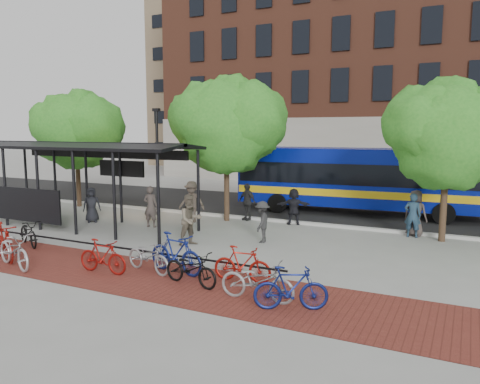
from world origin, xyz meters
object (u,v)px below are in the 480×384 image
at_px(bike_0, 29,233).
at_px(bike_1, 4,242).
at_px(bus, 360,177).
at_px(bike_10, 257,281).
at_px(pedestrian_4, 247,202).
at_px(pedestrian_6, 415,213).
at_px(pedestrian_9, 262,222).
at_px(pedestrian_3, 192,202).
at_px(bike_7, 176,253).
at_px(pedestrian_8, 190,220).
at_px(tree_b, 229,121).
at_px(tree_c, 451,131).
at_px(bus_shelter, 78,156).
at_px(bike_2, 14,250).
at_px(pedestrian_0, 92,205).
at_px(tree_a, 78,127).
at_px(pedestrian_1, 151,207).
at_px(pedestrian_5, 294,206).
at_px(lamp_post_left, 157,157).
at_px(pedestrian_7, 413,215).
at_px(bike_6, 148,256).
at_px(bike_5, 103,256).
at_px(bike_8, 191,268).
at_px(bike_11, 291,288).
at_px(bike_9, 242,264).

distance_m(bike_0, bike_1, 1.89).
bearing_deg(bus, bike_10, -92.09).
bearing_deg(pedestrian_4, bike_10, -43.86).
relative_size(pedestrian_6, pedestrian_9, 1.18).
bearing_deg(pedestrian_3, pedestrian_4, 24.57).
distance_m(bike_0, pedestrian_6, 14.40).
height_order(bike_7, pedestrian_8, pedestrian_8).
distance_m(tree_b, tree_c, 9.00).
relative_size(bus_shelter, bike_10, 5.59).
distance_m(tree_c, pedestrian_3, 10.83).
height_order(bike_0, bike_2, bike_2).
bearing_deg(pedestrian_8, pedestrian_0, 105.91).
relative_size(tree_a, bus, 0.52).
distance_m(bike_2, pedestrian_1, 6.61).
relative_size(bus, pedestrian_5, 7.54).
xyz_separation_m(bike_1, bike_7, (5.61, 1.26, -0.00)).
distance_m(bus_shelter, tree_a, 5.52).
xyz_separation_m(lamp_post_left, pedestrian_9, (7.11, -3.41, -1.98)).
distance_m(tree_b, pedestrian_0, 7.15).
bearing_deg(tree_a, pedestrian_7, 0.57).
relative_size(bike_6, pedestrian_7, 1.06).
height_order(pedestrian_0, pedestrian_5, pedestrian_5).
relative_size(tree_b, bike_6, 3.59).
distance_m(bike_5, pedestrian_4, 9.05).
bearing_deg(bike_8, pedestrian_5, 12.36).
xyz_separation_m(bike_6, pedestrian_0, (-6.84, 4.90, 0.31)).
bearing_deg(tree_a, bike_7, -34.20).
relative_size(bike_7, pedestrian_4, 1.16).
height_order(tree_b, pedestrian_0, tree_b).
bearing_deg(bike_6, bike_7, -57.09).
bearing_deg(bike_7, bike_11, -95.95).
bearing_deg(pedestrian_0, bike_8, -76.59).
xyz_separation_m(bike_2, bike_11, (8.56, 0.51, -0.02)).
xyz_separation_m(bike_0, pedestrian_1, (1.93, 4.54, 0.41)).
distance_m(tree_b, pedestrian_7, 8.63).
distance_m(lamp_post_left, bike_6, 10.17).
distance_m(tree_c, pedestrian_4, 8.92).
xyz_separation_m(bike_11, pedestrian_5, (-3.27, 9.27, 0.28)).
xyz_separation_m(bike_8, pedestrian_5, (-0.30, 8.81, 0.33)).
distance_m(bus, pedestrian_8, 9.91).
bearing_deg(bike_7, pedestrian_4, 21.56).
bearing_deg(bike_10, bike_11, -104.10).
bearing_deg(bike_10, lamp_post_left, 44.93).
height_order(bike_2, bike_8, bike_2).
bearing_deg(bike_8, bike_5, 104.87).
bearing_deg(lamp_post_left, bike_2, -79.75).
height_order(tree_c, bike_6, tree_c).
distance_m(bike_0, pedestrian_4, 9.17).
bearing_deg(bike_9, tree_a, 54.98).
xyz_separation_m(tree_a, bike_2, (6.64, -9.33, -3.70)).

